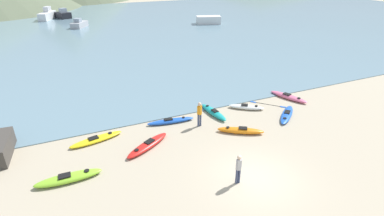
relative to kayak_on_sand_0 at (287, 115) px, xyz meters
The scene contains 18 objects.
ground_plane 7.83m from the kayak_on_sand_0, 141.50° to the right, with size 400.00×400.00×0.00m, color tan.
bay_water 38.71m from the kayak_on_sand_0, 99.10° to the left, with size 160.00×70.00×0.06m, color slate.
kayak_on_sand_0 is the anchor object (origin of this frame).
kayak_on_sand_1 10.44m from the kayak_on_sand_0, behind, with size 3.28×2.39×0.36m.
kayak_on_sand_2 13.37m from the kayak_on_sand_0, behind, with size 3.42×1.42×0.32m.
kayak_on_sand_3 5.34m from the kayak_on_sand_0, 152.89° to the left, with size 0.95×3.10×0.40m.
kayak_on_sand_4 3.31m from the kayak_on_sand_0, 47.82° to the left, with size 1.82×3.34×0.38m.
kayak_on_sand_5 4.44m from the kayak_on_sand_0, behind, with size 2.93×2.13×0.41m.
kayak_on_sand_6 3.02m from the kayak_on_sand_0, 132.41° to the left, with size 2.59×2.07×0.37m.
kayak_on_sand_7 15.08m from the kayak_on_sand_0, behind, with size 3.32×0.80×0.40m.
kayak_on_sand_8 8.47m from the kayak_on_sand_0, 162.94° to the left, with size 3.36×0.97×0.34m.
person_near_foreground 8.72m from the kayak_on_sand_0, 146.01° to the right, with size 0.34×0.28×1.67m.
person_near_waterline 6.64m from the kayak_on_sand_0, 168.79° to the left, with size 0.36×0.32×1.77m.
moored_boat_0 54.38m from the kayak_on_sand_0, 106.57° to the left, with size 3.49×5.62×2.35m.
moored_boat_2 53.83m from the kayak_on_sand_0, 103.61° to the left, with size 3.24×3.90×1.96m.
moored_boat_3 42.40m from the kayak_on_sand_0, 104.49° to the left, with size 3.23×3.81×1.56m.
moored_boat_4 36.80m from the kayak_on_sand_0, 72.16° to the left, with size 4.76×3.36×1.36m.
loose_paddle 2.18m from the kayak_on_sand_0, 90.90° to the left, with size 2.02×2.17×0.03m.
Camera 1 is at (-8.08, -10.05, 10.09)m, focal length 28.00 mm.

